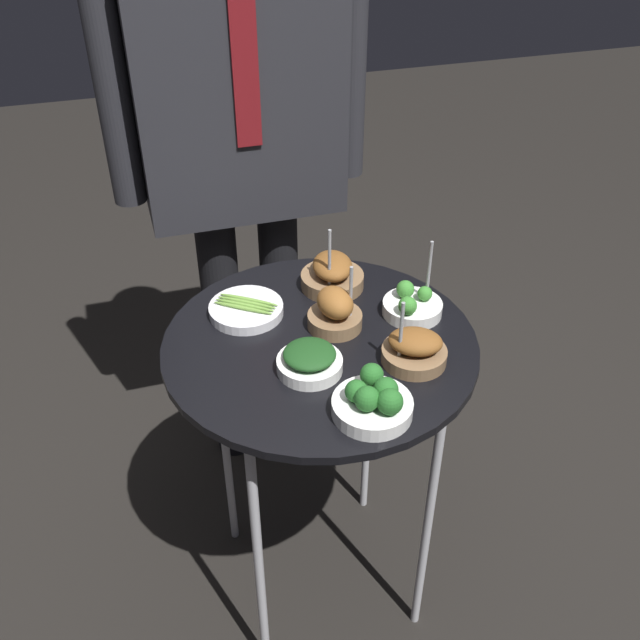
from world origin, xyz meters
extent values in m
plane|color=black|center=(0.00, 0.00, 0.00)|extent=(8.00, 8.00, 0.00)
cylinder|color=black|center=(0.00, 0.00, 0.77)|extent=(0.63, 0.63, 0.02)
cylinder|color=#B7B7BC|center=(0.19, -0.19, 0.38)|extent=(0.02, 0.02, 0.76)
cylinder|color=#B7B7BC|center=(-0.19, -0.19, 0.38)|extent=(0.02, 0.02, 0.76)
cylinder|color=#B7B7BC|center=(0.19, 0.19, 0.38)|extent=(0.02, 0.02, 0.76)
cylinder|color=#B7B7BC|center=(-0.19, 0.19, 0.38)|extent=(0.02, 0.02, 0.76)
cylinder|color=white|center=(0.21, 0.03, 0.79)|extent=(0.12, 0.12, 0.03)
sphere|color=#387F2D|center=(0.24, 0.03, 0.82)|extent=(0.03, 0.03, 0.03)
sphere|color=#387F2D|center=(0.20, 0.06, 0.83)|extent=(0.04, 0.04, 0.04)
sphere|color=#387F2D|center=(0.18, 0.00, 0.83)|extent=(0.04, 0.04, 0.04)
cylinder|color=#939399|center=(0.24, 0.04, 0.86)|extent=(0.01, 0.01, 0.16)
cylinder|color=white|center=(-0.05, -0.08, 0.79)|extent=(0.12, 0.12, 0.03)
ellipsoid|color=#194219|center=(-0.05, -0.08, 0.82)|extent=(0.10, 0.10, 0.03)
cylinder|color=brown|center=(0.04, 0.04, 0.79)|extent=(0.11, 0.11, 0.03)
ellipsoid|color=brown|center=(0.04, 0.04, 0.84)|extent=(0.08, 0.10, 0.06)
cylinder|color=#939399|center=(0.07, 0.03, 0.85)|extent=(0.01, 0.01, 0.14)
cylinder|color=silver|center=(-0.12, 0.13, 0.79)|extent=(0.15, 0.15, 0.02)
ellipsoid|color=olive|center=(-0.11, 0.14, 0.81)|extent=(0.11, 0.08, 0.01)
ellipsoid|color=olive|center=(-0.12, 0.13, 0.81)|extent=(0.11, 0.08, 0.01)
ellipsoid|color=olive|center=(-0.12, 0.13, 0.81)|extent=(0.11, 0.08, 0.01)
ellipsoid|color=olive|center=(-0.13, 0.12, 0.81)|extent=(0.11, 0.08, 0.01)
cylinder|color=brown|center=(0.15, -0.11, 0.79)|extent=(0.12, 0.12, 0.03)
ellipsoid|color=brown|center=(0.15, -0.11, 0.83)|extent=(0.13, 0.11, 0.04)
cylinder|color=#939399|center=(0.12, -0.12, 0.85)|extent=(0.01, 0.01, 0.14)
cylinder|color=brown|center=(0.08, 0.18, 0.80)|extent=(0.14, 0.14, 0.03)
ellipsoid|color=brown|center=(0.08, 0.18, 0.83)|extent=(0.11, 0.13, 0.04)
cylinder|color=#939399|center=(0.06, 0.14, 0.86)|extent=(0.01, 0.01, 0.16)
cylinder|color=white|center=(0.03, -0.23, 0.79)|extent=(0.14, 0.14, 0.03)
sphere|color=#236023|center=(0.05, -0.23, 0.83)|extent=(0.04, 0.04, 0.04)
sphere|color=#236023|center=(0.04, -0.18, 0.83)|extent=(0.04, 0.04, 0.04)
sphere|color=#236023|center=(0.00, -0.21, 0.83)|extent=(0.04, 0.04, 0.04)
sphere|color=#236023|center=(0.01, -0.24, 0.83)|extent=(0.04, 0.04, 0.04)
sphere|color=#236023|center=(0.04, -0.26, 0.83)|extent=(0.05, 0.05, 0.05)
cylinder|color=black|center=(-0.12, 0.53, 0.41)|extent=(0.10, 0.10, 0.83)
cylinder|color=black|center=(0.04, 0.53, 0.41)|extent=(0.10, 0.10, 0.83)
cube|color=#28282D|center=(-0.04, 0.53, 1.14)|extent=(0.47, 0.22, 0.62)
cube|color=maroon|center=(-0.04, 0.41, 1.21)|extent=(0.06, 0.01, 0.37)
cylinder|color=#28282D|center=(-0.31, 0.53, 1.16)|extent=(0.08, 0.08, 0.57)
cylinder|color=#28282D|center=(0.23, 0.53, 1.16)|extent=(0.08, 0.08, 0.57)
camera|label=1|loc=(-0.32, -1.07, 1.64)|focal=40.00mm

